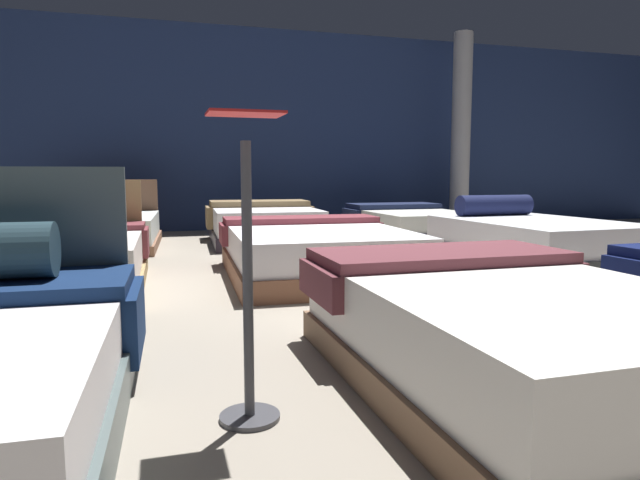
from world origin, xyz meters
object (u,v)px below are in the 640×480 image
object	(u,v)px
bed_6	(100,231)
price_sign	(248,303)
bed_1	(509,332)
bed_7	(264,224)
bed_4	(317,252)
bed_3	(55,262)
bed_5	(534,242)
bed_8	(411,223)
support_pillar	(461,132)

from	to	relation	value
bed_6	price_sign	size ratio (longest dim) A/B	1.79
bed_1	price_sign	bearing A→B (deg)	-178.17
bed_1	bed_6	bearing A→B (deg)	111.75
bed_7	bed_4	bearing A→B (deg)	-87.40
bed_1	bed_4	distance (m)	2.90
bed_3	price_sign	xyz separation A→B (m)	(1.18, -2.96, 0.24)
bed_6	price_sign	distance (m)	5.86
bed_4	price_sign	size ratio (longest dim) A/B	1.83
bed_5	bed_7	world-z (taller)	bed_5
bed_8	bed_3	bearing A→B (deg)	-149.96
bed_5	support_pillar	world-z (taller)	support_pillar
bed_8	bed_6	bearing A→B (deg)	178.85
bed_7	bed_3	bearing A→B (deg)	-127.26
bed_8	bed_1	bearing A→B (deg)	-112.43
bed_6	bed_3	bearing A→B (deg)	-89.03
bed_1	bed_3	bearing A→B (deg)	129.08
bed_1	bed_6	size ratio (longest dim) A/B	0.98
bed_8	bed_7	bearing A→B (deg)	-179.97
bed_3	support_pillar	xyz separation A→B (m)	(6.18, 4.06, 1.52)
bed_3	bed_8	bearing A→B (deg)	31.75
bed_1	bed_5	bearing A→B (deg)	50.76
bed_3	bed_8	xyz separation A→B (m)	(4.61, 2.79, -0.02)
bed_3	bed_6	size ratio (longest dim) A/B	0.95
bed_4	bed_1	bearing A→B (deg)	-85.71
bed_1	price_sign	world-z (taller)	price_sign
bed_6	support_pillar	bearing A→B (deg)	14.37
price_sign	support_pillar	size ratio (longest dim) A/B	0.34
bed_6	bed_7	distance (m)	2.21
bed_8	support_pillar	size ratio (longest dim) A/B	0.62
price_sign	bed_8	bearing A→B (deg)	59.20
bed_8	price_sign	distance (m)	6.70
bed_8	price_sign	size ratio (longest dim) A/B	1.82
bed_4	bed_5	size ratio (longest dim) A/B	1.01
bed_5	bed_7	size ratio (longest dim) A/B	1.10
bed_4	bed_8	distance (m)	3.64
bed_6	bed_7	world-z (taller)	bed_6
bed_5	bed_6	xyz separation A→B (m)	(-4.60, 2.87, -0.03)
bed_1	bed_3	size ratio (longest dim) A/B	1.04
support_pillar	bed_8	bearing A→B (deg)	-141.22
bed_6	support_pillar	xyz separation A→B (m)	(6.10, 1.27, 1.53)
bed_5	bed_6	size ratio (longest dim) A/B	1.02
bed_5	price_sign	xyz separation A→B (m)	(-3.50, -2.88, 0.22)
bed_4	bed_7	bearing A→B (deg)	92.35
bed_3	support_pillar	size ratio (longest dim) A/B	0.58
bed_1	bed_4	xyz separation A→B (m)	(-0.10, 2.90, -0.01)
bed_3	bed_5	distance (m)	4.68
bed_3	bed_5	bearing A→B (deg)	-0.47
bed_7	price_sign	distance (m)	5.82
bed_6	bed_4	bearing A→B (deg)	-49.16
bed_6	support_pillar	size ratio (longest dim) A/B	0.61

